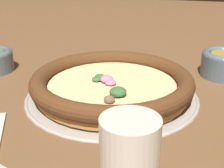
{
  "coord_description": "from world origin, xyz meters",
  "views": [
    {
      "loc": [
        0.15,
        -0.57,
        0.27
      ],
      "look_at": [
        0.0,
        0.0,
        0.03
      ],
      "focal_mm": 50.0,
      "sensor_mm": 36.0,
      "label": 1
    }
  ],
  "objects": [
    {
      "name": "pizza",
      "position": [
        0.0,
        -0.0,
        0.03
      ],
      "size": [
        0.33,
        0.33,
        0.04
      ],
      "color": "#BC7F42",
      "rests_on": "pizza_tray"
    },
    {
      "name": "pizza_tray",
      "position": [
        0.0,
        0.0,
        0.0
      ],
      "size": [
        0.35,
        0.35,
        0.01
      ],
      "color": "#B7B2A8",
      "rests_on": "ground_plane"
    },
    {
      "name": "ground_plane",
      "position": [
        0.0,
        0.0,
        0.0
      ],
      "size": [
        3.0,
        3.0,
        0.0
      ],
      "primitive_type": "plane",
      "color": "brown"
    },
    {
      "name": "drinking_cup",
      "position": [
        0.09,
        -0.26,
        0.05
      ],
      "size": [
        0.07,
        0.07,
        0.1
      ],
      "color": "silver",
      "rests_on": "ground_plane"
    }
  ]
}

